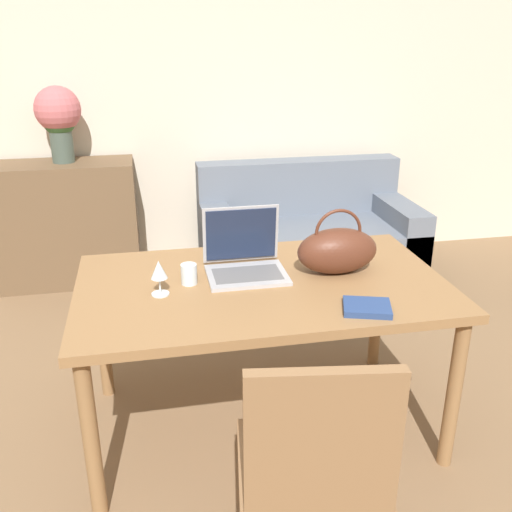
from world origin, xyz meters
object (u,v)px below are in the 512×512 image
chair (313,467)px  handbag (337,250)px  flower_vase (58,116)px  drinking_glass (189,274)px  wine_glass (159,272)px  laptop (244,255)px  couch (307,240)px

chair → handbag: 1.03m
handbag → flower_vase: flower_vase is taller
handbag → chair: bearing=-112.0°
drinking_glass → wine_glass: wine_glass is taller
laptop → drinking_glass: size_ratio=3.92×
couch → wine_glass: wine_glass is taller
chair → flower_vase: flower_vase is taller
couch → laptop: bearing=-116.0°
couch → laptop: (-0.73, -1.50, 0.52)m
couch → flower_vase: 1.92m
chair → flower_vase: 3.01m
drinking_glass → flower_vase: size_ratio=0.17×
couch → handbag: (-0.34, -1.59, 0.55)m
couch → handbag: 1.72m
laptop → chair: bearing=-88.6°
flower_vase → laptop: bearing=-62.2°
drinking_glass → flower_vase: (-0.69, 1.86, 0.41)m
wine_glass → handbag: (0.77, 0.08, 0.00)m
wine_glass → laptop: bearing=24.8°
chair → drinking_glass: size_ratio=10.80×
laptop → drinking_glass: laptop is taller
laptop → wine_glass: bearing=-155.2°
chair → couch: 2.61m
laptop → handbag: 0.41m
chair → handbag: size_ratio=2.65×
drinking_glass → handbag: size_ratio=0.24×
chair → wine_glass: (-0.40, 0.83, 0.31)m
chair → handbag: handbag is taller
chair → wine_glass: size_ratio=6.41×
wine_glass → handbag: handbag is taller
drinking_glass → wine_glass: (-0.12, -0.08, 0.06)m
laptop → flower_vase: size_ratio=0.67×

